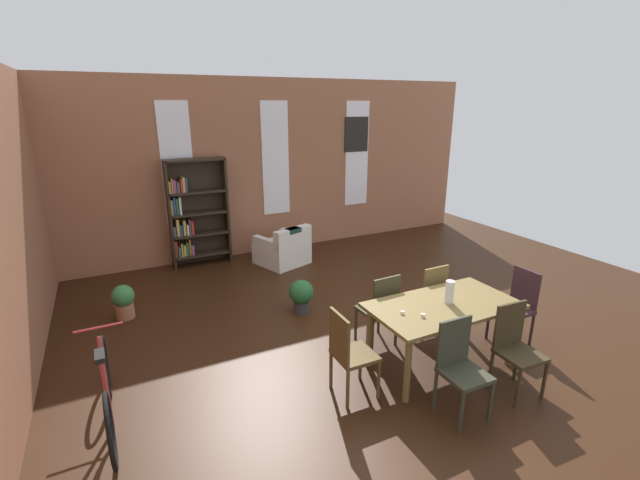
{
  "coord_description": "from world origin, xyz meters",
  "views": [
    {
      "loc": [
        -3.03,
        -3.99,
        2.9
      ],
      "look_at": [
        -0.26,
        1.57,
        0.92
      ],
      "focal_mm": 24.25,
      "sensor_mm": 36.0,
      "label": 1
    }
  ],
  "objects_px": {
    "dining_chair_near_right": "(515,346)",
    "dining_chair_head_right": "(517,304)",
    "dining_chair_head_left": "(349,351)",
    "potted_plant_by_shelf": "(124,301)",
    "dining_table": "(443,312)",
    "vase_on_table": "(450,292)",
    "bookshelf_tall": "(194,213)",
    "armchair_white": "(283,250)",
    "bicycle_second": "(107,393)",
    "dining_chair_far_right": "(428,296)",
    "dining_chair_near_left": "(460,365)",
    "potted_plant_corner": "(301,294)",
    "dining_chair_far_left": "(380,308)"
  },
  "relations": [
    {
      "from": "dining_chair_head_left",
      "to": "armchair_white",
      "type": "xyz_separation_m",
      "value": [
        0.84,
        3.89,
        -0.23
      ]
    },
    {
      "from": "dining_chair_near_left",
      "to": "potted_plant_by_shelf",
      "type": "height_order",
      "value": "dining_chair_near_left"
    },
    {
      "from": "vase_on_table",
      "to": "dining_chair_head_right",
      "type": "height_order",
      "value": "vase_on_table"
    },
    {
      "from": "dining_chair_near_left",
      "to": "potted_plant_corner",
      "type": "relative_size",
      "value": 1.96
    },
    {
      "from": "dining_chair_far_right",
      "to": "potted_plant_corner",
      "type": "height_order",
      "value": "dining_chair_far_right"
    },
    {
      "from": "dining_chair_head_left",
      "to": "bookshelf_tall",
      "type": "relative_size",
      "value": 0.48
    },
    {
      "from": "dining_chair_head_right",
      "to": "bicycle_second",
      "type": "xyz_separation_m",
      "value": [
        -4.63,
        0.65,
        -0.19
      ]
    },
    {
      "from": "dining_chair_far_left",
      "to": "dining_chair_head_right",
      "type": "bearing_deg",
      "value": -23.2
    },
    {
      "from": "dining_chair_near_left",
      "to": "armchair_white",
      "type": "height_order",
      "value": "dining_chair_near_left"
    },
    {
      "from": "dining_table",
      "to": "bookshelf_tall",
      "type": "height_order",
      "value": "bookshelf_tall"
    },
    {
      "from": "dining_table",
      "to": "dining_chair_head_left",
      "type": "relative_size",
      "value": 1.76
    },
    {
      "from": "vase_on_table",
      "to": "dining_chair_near_left",
      "type": "height_order",
      "value": "vase_on_table"
    },
    {
      "from": "dining_chair_head_left",
      "to": "dining_chair_far_right",
      "type": "height_order",
      "value": "same"
    },
    {
      "from": "dining_chair_far_left",
      "to": "potted_plant_by_shelf",
      "type": "bearing_deg",
      "value": 141.94
    },
    {
      "from": "dining_table",
      "to": "dining_chair_head_right",
      "type": "height_order",
      "value": "dining_chair_head_right"
    },
    {
      "from": "armchair_white",
      "to": "potted_plant_corner",
      "type": "bearing_deg",
      "value": -104.53
    },
    {
      "from": "armchair_white",
      "to": "dining_chair_far_right",
      "type": "bearing_deg",
      "value": -76.99
    },
    {
      "from": "dining_chair_far_right",
      "to": "vase_on_table",
      "type": "bearing_deg",
      "value": -114.5
    },
    {
      "from": "dining_chair_far_right",
      "to": "dining_chair_near_left",
      "type": "relative_size",
      "value": 1.0
    },
    {
      "from": "dining_chair_far_right",
      "to": "dining_chair_near_left",
      "type": "bearing_deg",
      "value": -119.0
    },
    {
      "from": "dining_chair_head_right",
      "to": "potted_plant_corner",
      "type": "xyz_separation_m",
      "value": [
        -2.08,
        1.94,
        -0.24
      ]
    },
    {
      "from": "bicycle_second",
      "to": "dining_chair_near_left",
      "type": "bearing_deg",
      "value": -23.46
    },
    {
      "from": "potted_plant_by_shelf",
      "to": "potted_plant_corner",
      "type": "bearing_deg",
      "value": -22.09
    },
    {
      "from": "armchair_white",
      "to": "bicycle_second",
      "type": "bearing_deg",
      "value": -133.3
    },
    {
      "from": "dining_table",
      "to": "dining_chair_head_left",
      "type": "xyz_separation_m",
      "value": [
        -1.21,
        0.0,
        -0.17
      ]
    },
    {
      "from": "bicycle_second",
      "to": "potted_plant_corner",
      "type": "relative_size",
      "value": 3.45
    },
    {
      "from": "armchair_white",
      "to": "dining_chair_near_left",
      "type": "bearing_deg",
      "value": -90.11
    },
    {
      "from": "vase_on_table",
      "to": "dining_chair_head_right",
      "type": "xyz_separation_m",
      "value": [
        1.14,
        0.0,
        -0.39
      ]
    },
    {
      "from": "vase_on_table",
      "to": "bookshelf_tall",
      "type": "height_order",
      "value": "bookshelf_tall"
    },
    {
      "from": "bicycle_second",
      "to": "potted_plant_corner",
      "type": "distance_m",
      "value": 2.86
    },
    {
      "from": "dining_chair_near_right",
      "to": "armchair_white",
      "type": "bearing_deg",
      "value": 99.27
    },
    {
      "from": "dining_chair_far_left",
      "to": "armchair_white",
      "type": "height_order",
      "value": "dining_chair_far_left"
    },
    {
      "from": "dining_table",
      "to": "dining_chair_near_left",
      "type": "xyz_separation_m",
      "value": [
        -0.37,
        -0.68,
        -0.17
      ]
    },
    {
      "from": "dining_chair_head_left",
      "to": "dining_chair_far_left",
      "type": "relative_size",
      "value": 1.0
    },
    {
      "from": "dining_chair_near_right",
      "to": "armchair_white",
      "type": "xyz_separation_m",
      "value": [
        -0.74,
        4.56,
        -0.23
      ]
    },
    {
      "from": "dining_chair_head_left",
      "to": "potted_plant_by_shelf",
      "type": "bearing_deg",
      "value": 124.41
    },
    {
      "from": "dining_chair_head_left",
      "to": "armchair_white",
      "type": "height_order",
      "value": "dining_chair_head_left"
    },
    {
      "from": "vase_on_table",
      "to": "dining_chair_head_left",
      "type": "bearing_deg",
      "value": 179.96
    },
    {
      "from": "vase_on_table",
      "to": "bicycle_second",
      "type": "distance_m",
      "value": 3.59
    },
    {
      "from": "vase_on_table",
      "to": "dining_chair_far_left",
      "type": "height_order",
      "value": "vase_on_table"
    },
    {
      "from": "dining_chair_near_left",
      "to": "bookshelf_tall",
      "type": "distance_m",
      "value": 5.49
    },
    {
      "from": "dining_chair_near_left",
      "to": "dining_chair_head_right",
      "type": "xyz_separation_m",
      "value": [
        1.58,
        0.68,
        0.0
      ]
    },
    {
      "from": "dining_table",
      "to": "potted_plant_by_shelf",
      "type": "xyz_separation_m",
      "value": [
        -3.17,
        2.87,
        -0.42
      ]
    },
    {
      "from": "dining_table",
      "to": "potted_plant_by_shelf",
      "type": "distance_m",
      "value": 4.3
    },
    {
      "from": "dining_chair_head_right",
      "to": "potted_plant_by_shelf",
      "type": "bearing_deg",
      "value": 146.76
    },
    {
      "from": "dining_chair_near_right",
      "to": "dining_chair_head_right",
      "type": "distance_m",
      "value": 1.07
    },
    {
      "from": "dining_chair_near_right",
      "to": "vase_on_table",
      "type": "bearing_deg",
      "value": 114.69
    },
    {
      "from": "dining_chair_head_right",
      "to": "dining_chair_near_left",
      "type": "bearing_deg",
      "value": -156.82
    },
    {
      "from": "armchair_white",
      "to": "potted_plant_by_shelf",
      "type": "distance_m",
      "value": 2.99
    },
    {
      "from": "bookshelf_tall",
      "to": "vase_on_table",
      "type": "bearing_deg",
      "value": -67.67
    }
  ]
}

